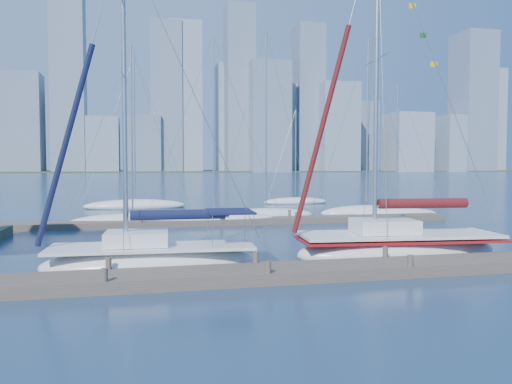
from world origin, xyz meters
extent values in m
plane|color=#18324C|center=(0.00, 0.00, 0.00)|extent=(700.00, 700.00, 0.00)
cube|color=#443A31|center=(0.00, 0.00, 0.20)|extent=(26.00, 2.00, 0.40)
cube|color=#443A31|center=(2.00, 16.00, 0.18)|extent=(30.00, 1.80, 0.36)
cube|color=#38472D|center=(0.00, 320.00, 0.00)|extent=(800.00, 100.00, 1.50)
ellipsoid|color=white|center=(-3.54, 2.32, 0.23)|extent=(8.03, 2.96, 1.39)
cube|color=white|center=(-3.54, 2.32, 0.88)|extent=(7.43, 2.72, 0.11)
cube|color=white|center=(-4.10, 2.35, 1.20)|extent=(2.30, 1.79, 0.51)
cylinder|color=silver|center=(-4.47, 2.37, 6.44)|extent=(0.17, 0.17, 11.03)
cylinder|color=silver|center=(-2.60, 2.28, 1.94)|extent=(3.75, 0.27, 0.09)
cylinder|color=black|center=(-2.60, 2.28, 2.04)|extent=(3.46, 0.53, 0.37)
cube|color=black|center=(-0.70, 2.19, 2.13)|extent=(1.77, 2.28, 0.07)
ellipsoid|color=white|center=(6.47, 2.63, 0.26)|extent=(9.05, 3.72, 1.55)
cube|color=white|center=(6.47, 2.63, 0.98)|extent=(8.38, 3.42, 0.12)
cube|color=white|center=(5.86, 2.69, 1.34)|extent=(2.64, 2.10, 0.57)
cylinder|color=silver|center=(5.45, 2.73, 7.51)|extent=(0.19, 0.19, 12.96)
cylinder|color=silver|center=(7.52, 2.53, 2.16)|extent=(4.16, 0.50, 0.10)
cylinder|color=#4F1114|center=(7.52, 2.53, 2.27)|extent=(3.86, 0.78, 0.41)
cube|color=maroon|center=(6.47, 2.63, 0.80)|extent=(8.57, 3.56, 0.10)
ellipsoid|color=white|center=(-4.53, 17.47, 0.19)|extent=(8.28, 3.64, 1.05)
cylinder|color=silver|center=(-4.53, 17.47, 6.34)|extent=(0.12, 0.12, 10.76)
ellipsoid|color=white|center=(0.73, 16.65, 0.21)|extent=(8.82, 3.75, 1.14)
cylinder|color=silver|center=(0.73, 16.65, 6.70)|extent=(0.12, 0.12, 11.32)
ellipsoid|color=white|center=(4.94, 19.30, 0.19)|extent=(7.48, 3.33, 1.07)
cylinder|color=silver|center=(4.94, 19.30, 7.32)|extent=(0.12, 0.12, 12.70)
ellipsoid|color=white|center=(12.94, 19.34, 0.22)|extent=(7.80, 4.51, 1.19)
cylinder|color=silver|center=(12.94, 19.34, 7.26)|extent=(0.13, 0.13, 12.36)
ellipsoid|color=white|center=(14.84, 18.22, 0.17)|extent=(6.97, 4.49, 0.95)
cylinder|color=silver|center=(14.84, 18.22, 5.45)|extent=(0.10, 0.10, 9.19)
ellipsoid|color=white|center=(-4.55, 30.05, 0.22)|extent=(9.27, 5.74, 1.20)
cylinder|color=silver|center=(-4.55, 30.05, 7.33)|extent=(0.13, 0.13, 12.48)
ellipsoid|color=white|center=(11.23, 32.19, 0.17)|extent=(6.94, 4.12, 0.95)
cylinder|color=silver|center=(11.23, 32.19, 5.20)|extent=(0.10, 0.10, 8.66)
cube|color=slate|center=(-69.73, 287.50, 27.77)|extent=(21.49, 17.63, 55.54)
cube|color=#93A1B0|center=(-47.55, 309.43, 21.32)|extent=(13.87, 17.61, 42.63)
cube|color=gray|center=(-25.94, 284.92, 15.86)|extent=(17.90, 19.81, 31.73)
cube|color=slate|center=(-4.22, 286.68, 16.69)|extent=(21.57, 16.86, 33.37)
cube|color=#93A1B0|center=(21.35, 289.48, 44.92)|extent=(19.64, 14.99, 89.85)
cube|color=gray|center=(51.90, 304.67, 34.57)|extent=(17.31, 17.46, 69.13)
cube|color=slate|center=(70.99, 278.50, 33.14)|extent=(23.76, 18.95, 66.28)
cube|color=#93A1B0|center=(91.42, 294.72, 27.80)|extent=(15.23, 17.11, 55.60)
cube|color=gray|center=(115.77, 279.60, 27.80)|extent=(23.62, 18.80, 55.60)
cube|color=slate|center=(147.05, 309.52, 24.10)|extent=(16.03, 17.52, 48.20)
cube|color=#93A1B0|center=(164.09, 278.94, 18.87)|extent=(24.65, 23.94, 37.75)
cube|color=gray|center=(194.50, 279.05, 18.49)|extent=(13.28, 21.38, 36.98)
cube|color=slate|center=(213.93, 282.23, 46.34)|extent=(22.36, 23.60, 92.68)
cube|color=#93A1B0|center=(241.25, 301.60, 36.67)|extent=(18.09, 17.08, 73.35)
cube|color=slate|center=(-45.00, 290.00, 50.97)|extent=(18.30, 18.00, 101.94)
cube|color=slate|center=(10.00, 290.00, 44.57)|extent=(18.55, 18.00, 89.14)
cube|color=slate|center=(55.00, 290.00, 51.04)|extent=(17.17, 18.00, 102.08)
cube|color=slate|center=(100.00, 290.00, 46.45)|extent=(17.19, 18.00, 92.89)
camera|label=1|loc=(-3.85, -16.14, 3.83)|focal=35.00mm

